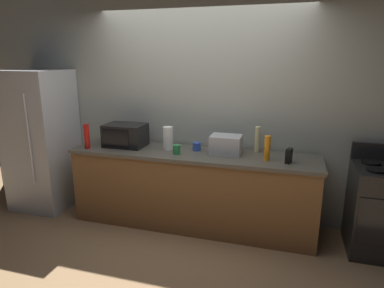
{
  "coord_description": "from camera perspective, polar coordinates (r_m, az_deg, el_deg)",
  "views": [
    {
      "loc": [
        1.04,
        -3.12,
        1.96
      ],
      "look_at": [
        0.0,
        0.4,
        1.0
      ],
      "focal_mm": 31.36,
      "sensor_mm": 36.0,
      "label": 1
    }
  ],
  "objects": [
    {
      "name": "ground_plane",
      "position": [
        3.83,
        -1.76,
        -16.14
      ],
      "size": [
        8.0,
        8.0,
        0.0
      ],
      "primitive_type": "plane",
      "color": "#93704C"
    },
    {
      "name": "back_wall",
      "position": [
        4.11,
        1.63,
        6.12
      ],
      "size": [
        6.4,
        0.1,
        2.7
      ],
      "primitive_type": "cube",
      "color": "#9EA399",
      "rests_on": "ground_plane"
    },
    {
      "name": "counter_run",
      "position": [
        3.97,
        0.0,
        -7.68
      ],
      "size": [
        2.84,
        0.64,
        0.9
      ],
      "color": "brown",
      "rests_on": "ground_plane"
    },
    {
      "name": "refrigerator",
      "position": [
        4.8,
        -24.17,
        0.6
      ],
      "size": [
        0.72,
        0.73,
        1.8
      ],
      "color": "#B7BABF",
      "rests_on": "ground_plane"
    },
    {
      "name": "stove_range",
      "position": [
        3.95,
        29.55,
        -9.7
      ],
      "size": [
        0.6,
        0.61,
        1.08
      ],
      "color": "black",
      "rests_on": "ground_plane"
    },
    {
      "name": "microwave",
      "position": [
        4.15,
        -11.27,
        1.48
      ],
      "size": [
        0.48,
        0.35,
        0.27
      ],
      "color": "black",
      "rests_on": "counter_run"
    },
    {
      "name": "toaster_oven",
      "position": [
        3.76,
        5.8,
        -0.12
      ],
      "size": [
        0.34,
        0.26,
        0.21
      ],
      "primitive_type": "cube",
      "color": "#B7BABF",
      "rests_on": "counter_run"
    },
    {
      "name": "paper_towel_roll",
      "position": [
        3.93,
        -4.1,
        0.99
      ],
      "size": [
        0.12,
        0.12,
        0.27
      ],
      "primitive_type": "cylinder",
      "color": "white",
      "rests_on": "counter_run"
    },
    {
      "name": "cordless_phone",
      "position": [
        3.58,
        16.15,
        -1.93
      ],
      "size": [
        0.08,
        0.12,
        0.15
      ],
      "primitive_type": "cube",
      "rotation": [
        0.0,
        0.0,
        -0.25
      ],
      "color": "black",
      "rests_on": "counter_run"
    },
    {
      "name": "bottle_dish_soap",
      "position": [
        3.59,
        12.67,
        -0.69
      ],
      "size": [
        0.07,
        0.07,
        0.27
      ],
      "primitive_type": "cylinder",
      "color": "orange",
      "rests_on": "counter_run"
    },
    {
      "name": "bottle_hot_sauce",
      "position": [
        4.15,
        -17.45,
        1.25
      ],
      "size": [
        0.06,
        0.06,
        0.29
      ],
      "primitive_type": "cylinder",
      "color": "red",
      "rests_on": "counter_run"
    },
    {
      "name": "bottle_hand_soap",
      "position": [
        3.88,
        11.04,
        0.77
      ],
      "size": [
        0.06,
        0.06,
        0.29
      ],
      "primitive_type": "cylinder",
      "color": "beige",
      "rests_on": "counter_run"
    },
    {
      "name": "mug_green",
      "position": [
        3.76,
        -2.63,
        -0.93
      ],
      "size": [
        0.09,
        0.09,
        0.1
      ],
      "primitive_type": "cylinder",
      "color": "#2D8C47",
      "rests_on": "counter_run"
    },
    {
      "name": "mug_blue",
      "position": [
        3.89,
        0.81,
        -0.42
      ],
      "size": [
        0.09,
        0.09,
        0.09
      ],
      "primitive_type": "cylinder",
      "color": "#2D4CB2",
      "rests_on": "counter_run"
    }
  ]
}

